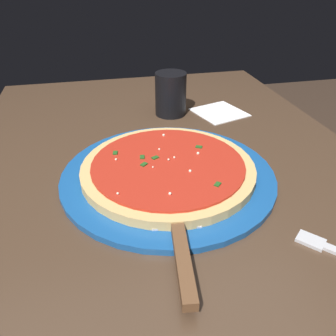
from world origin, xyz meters
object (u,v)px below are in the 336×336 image
at_px(serving_plate, 168,175).
at_px(cup_tall_drink, 171,94).
at_px(pizza, 168,168).
at_px(napkin_folded_right, 219,112).
at_px(pizza_server, 179,240).

height_order(serving_plate, cup_tall_drink, cup_tall_drink).
bearing_deg(serving_plate, pizza, 23.30).
relative_size(pizza, napkin_folded_right, 2.65).
bearing_deg(pizza_server, cup_tall_drink, -11.53).
distance_m(serving_plate, cup_tall_drink, 0.29).
distance_m(cup_tall_drink, napkin_folded_right, 0.13).
relative_size(pizza_server, cup_tall_drink, 2.19).
bearing_deg(cup_tall_drink, pizza, 166.12).
relative_size(pizza, cup_tall_drink, 2.95).
bearing_deg(cup_tall_drink, serving_plate, 166.12).
xyz_separation_m(pizza, cup_tall_drink, (0.28, -0.07, 0.03)).
distance_m(pizza_server, cup_tall_drink, 0.46).
xyz_separation_m(pizza, pizza_server, (-0.17, 0.02, -0.00)).
height_order(pizza, napkin_folded_right, pizza).
bearing_deg(pizza, serving_plate, -156.70).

